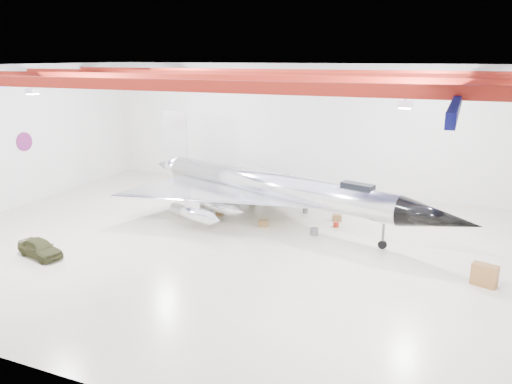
% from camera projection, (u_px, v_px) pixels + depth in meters
% --- Properties ---
extents(floor, '(40.00, 40.00, 0.00)m').
position_uv_depth(floor, '(243.00, 244.00, 31.74)').
color(floor, '#BEB697').
rests_on(floor, ground).
extents(wall_back, '(40.00, 0.00, 40.00)m').
position_uv_depth(wall_back, '(313.00, 128.00, 43.63)').
color(wall_back, silver).
rests_on(wall_back, floor).
extents(wall_left, '(0.00, 30.00, 30.00)m').
position_uv_depth(wall_left, '(2.00, 139.00, 37.78)').
color(wall_left, silver).
rests_on(wall_left, floor).
extents(ceiling, '(40.00, 40.00, 0.00)m').
position_uv_depth(ceiling, '(241.00, 66.00, 28.85)').
color(ceiling, '#0A0F38').
rests_on(ceiling, wall_back).
extents(ceiling_structure, '(39.50, 29.50, 1.08)m').
position_uv_depth(ceiling_structure, '(241.00, 78.00, 29.03)').
color(ceiling_structure, maroon).
rests_on(ceiling_structure, ceiling).
extents(wall_roundel, '(0.10, 1.50, 1.50)m').
position_uv_depth(wall_roundel, '(24.00, 142.00, 39.67)').
color(wall_roundel, '#B21414').
rests_on(wall_roundel, wall_left).
extents(jet_aircraft, '(26.13, 18.79, 7.27)m').
position_uv_depth(jet_aircraft, '(272.00, 189.00, 35.57)').
color(jet_aircraft, silver).
rests_on(jet_aircraft, floor).
extents(jeep, '(3.51, 2.08, 1.12)m').
position_uv_depth(jeep, '(40.00, 248.00, 29.62)').
color(jeep, '#34361B').
rests_on(jeep, floor).
extents(desk, '(1.40, 0.99, 1.16)m').
position_uv_depth(desk, '(484.00, 275.00, 25.90)').
color(desk, brown).
rests_on(desk, floor).
extents(crate_ply, '(0.54, 0.45, 0.35)m').
position_uv_depth(crate_ply, '(220.00, 213.00, 37.54)').
color(crate_ply, olive).
rests_on(crate_ply, floor).
extents(engine_drum, '(0.69, 0.69, 0.48)m').
position_uv_depth(engine_drum, '(314.00, 232.00, 33.35)').
color(engine_drum, '#59595B').
rests_on(engine_drum, floor).
extents(parts_bin, '(0.79, 0.70, 0.47)m').
position_uv_depth(parts_bin, '(337.00, 218.00, 36.21)').
color(parts_bin, olive).
rests_on(parts_bin, floor).
extents(crate_small, '(0.42, 0.37, 0.25)m').
position_uv_depth(crate_small, '(220.00, 202.00, 40.65)').
color(crate_small, '#59595B').
rests_on(crate_small, floor).
extents(tool_chest, '(0.52, 0.52, 0.36)m').
position_uv_depth(tool_chest, '(336.00, 225.00, 34.92)').
color(tool_chest, '#9D1E0F').
rests_on(tool_chest, floor).
extents(oil_barrel, '(0.66, 0.54, 0.44)m').
position_uv_depth(oil_barrel, '(263.00, 223.00, 35.06)').
color(oil_barrel, olive).
rests_on(oil_barrel, floor).
extents(spares_box, '(0.49, 0.49, 0.37)m').
position_uv_depth(spares_box, '(305.00, 210.00, 38.10)').
color(spares_box, '#59595B').
rests_on(spares_box, floor).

